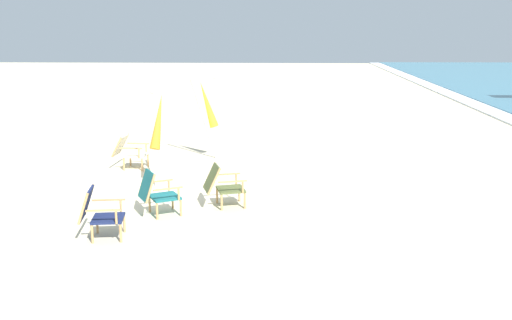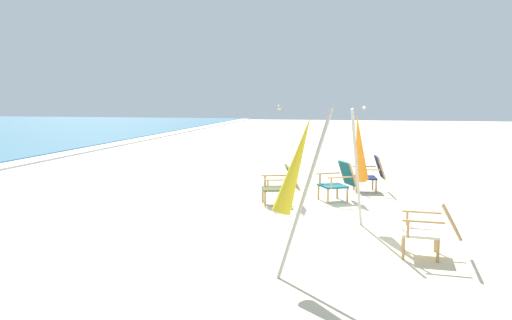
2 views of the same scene
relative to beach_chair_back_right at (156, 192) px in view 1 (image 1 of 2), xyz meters
The scene contains 7 objects.
ground_plane 1.94m from the beach_chair_back_right, behind, with size 80.00×80.00×0.00m, color beige.
beach_chair_back_right is the anchor object (origin of this frame).
beach_chair_mid_center 3.73m from the beach_chair_back_right, 158.80° to the right, with size 0.64×0.79×0.79m.
beach_chair_front_right 1.37m from the beach_chair_back_right, 30.21° to the right, with size 0.66×0.74×0.82m.
beach_chair_far_center 1.24m from the beach_chair_back_right, 117.01° to the left, with size 0.75×0.86×0.80m.
umbrella_furled_yellow 4.76m from the beach_chair_back_right, behind, with size 0.27×0.70×2.05m.
umbrella_furled_orange 2.38m from the beach_chair_back_right, behind, with size 0.84×0.37×2.00m.
Camera 1 is at (11.94, 2.36, 3.32)m, focal length 42.00 mm.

